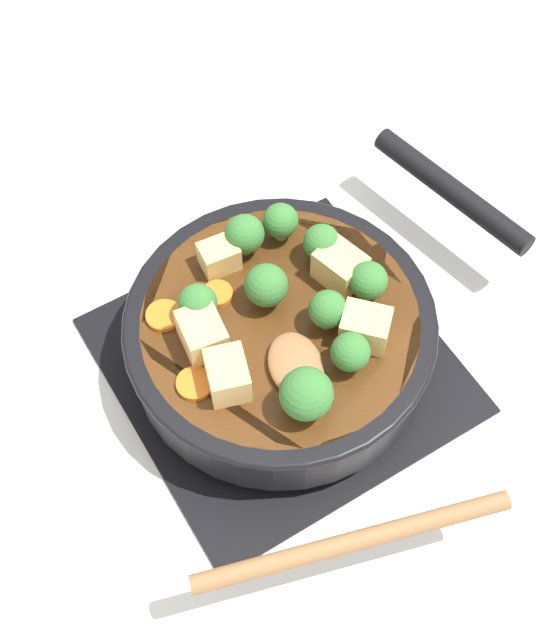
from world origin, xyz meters
TOP-DOWN VIEW (x-y plane):
  - ground_plane at (0.00, 0.00)m, footprint 2.40×2.40m
  - front_burner_grate at (0.00, 0.00)m, footprint 0.31×0.31m
  - skillet_pan at (0.00, -0.00)m, footprint 0.29×0.41m
  - wooden_spoon at (-0.14, 0.04)m, footprint 0.24×0.25m
  - tofu_cube_center_large at (0.01, 0.07)m, footprint 0.05×0.04m
  - tofu_cube_near_handle at (0.08, 0.02)m, footprint 0.03×0.04m
  - tofu_cube_east_chunk at (0.01, -0.07)m, footprint 0.05×0.04m
  - tofu_cube_west_chunk at (-0.06, -0.06)m, footprint 0.05×0.05m
  - tofu_cube_back_piece at (-0.03, 0.07)m, footprint 0.05×0.05m
  - broccoli_floret_near_spoon at (-0.09, 0.03)m, footprint 0.05×0.05m
  - broccoli_floret_center_top at (-0.07, -0.03)m, footprint 0.04×0.04m
  - broccoli_floret_east_rim at (0.04, 0.06)m, footprint 0.04×0.04m
  - broccoli_floret_west_rim at (0.04, -0.07)m, footprint 0.04×0.04m
  - broccoli_floret_north_edge at (0.02, -0.00)m, footprint 0.04×0.04m
  - broccoli_floret_south_cluster at (0.08, -0.05)m, footprint 0.03×0.03m
  - broccoli_floret_mid_floret at (-0.02, -0.08)m, footprint 0.04×0.04m
  - broccoli_floret_small_inner at (0.08, -0.01)m, footprint 0.04×0.04m
  - broccoli_floret_tall_stem at (-0.03, -0.03)m, footprint 0.04×0.04m
  - carrot_slice_orange_thin at (-0.02, 0.10)m, footprint 0.03×0.03m
  - carrot_slice_near_center at (0.05, 0.04)m, footprint 0.03×0.03m
  - carrot_slice_edge_slice at (0.06, 0.09)m, footprint 0.03×0.03m

SIDE VIEW (x-z plane):
  - ground_plane at x=0.00m, z-range 0.00..0.00m
  - front_burner_grate at x=0.00m, z-range 0.00..0.03m
  - skillet_pan at x=0.00m, z-range 0.03..0.09m
  - carrot_slice_orange_thin at x=-0.02m, z-range 0.09..0.09m
  - carrot_slice_near_center at x=0.05m, z-range 0.09..0.09m
  - carrot_slice_edge_slice at x=0.06m, z-range 0.09..0.09m
  - wooden_spoon at x=-0.14m, z-range 0.09..0.10m
  - tofu_cube_near_handle at x=0.08m, z-range 0.09..0.11m
  - tofu_cube_west_chunk at x=-0.06m, z-range 0.09..0.12m
  - tofu_cube_back_piece at x=-0.03m, z-range 0.09..0.12m
  - tofu_cube_east_chunk at x=0.01m, z-range 0.09..0.12m
  - tofu_cube_center_large at x=0.01m, z-range 0.09..0.12m
  - broccoli_floret_south_cluster at x=0.08m, z-range 0.09..0.13m
  - broccoli_floret_tall_stem at x=-0.03m, z-range 0.09..0.13m
  - broccoli_floret_west_rim at x=0.04m, z-range 0.09..0.13m
  - broccoli_floret_center_top at x=-0.07m, z-range 0.09..0.13m
  - broccoli_floret_east_rim at x=0.04m, z-range 0.09..0.13m
  - broccoli_floret_mid_floret at x=-0.02m, z-range 0.09..0.13m
  - broccoli_floret_small_inner at x=0.08m, z-range 0.09..0.13m
  - broccoli_floret_north_edge at x=0.02m, z-range 0.09..0.14m
  - broccoli_floret_near_spoon at x=-0.09m, z-range 0.09..0.14m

